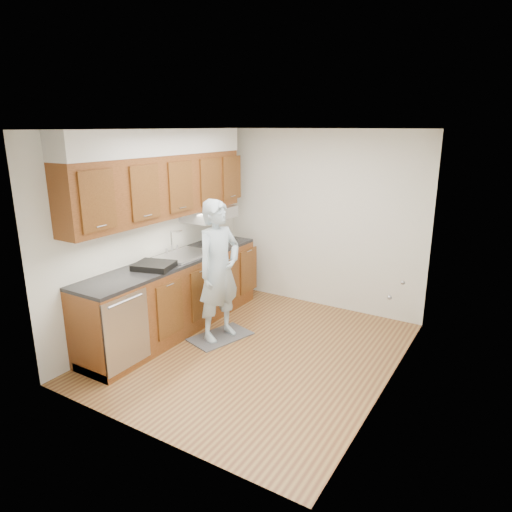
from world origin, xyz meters
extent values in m
plane|color=olive|center=(0.00, 0.00, 0.00)|extent=(3.50, 3.50, 0.00)
plane|color=white|center=(0.00, 0.00, 2.50)|extent=(3.50, 3.50, 0.00)
cube|color=silver|center=(-1.50, 0.00, 1.25)|extent=(0.02, 3.50, 2.50)
cube|color=silver|center=(1.50, 0.00, 1.25)|extent=(0.02, 3.50, 2.50)
cube|color=silver|center=(0.00, 1.75, 1.25)|extent=(3.00, 0.02, 2.50)
cube|color=brown|center=(-1.20, 0.00, 0.45)|extent=(0.60, 2.80, 0.90)
cube|color=black|center=(-1.21, 0.00, 0.92)|extent=(0.63, 2.80, 0.04)
cube|color=#B2B2B7|center=(-1.20, 0.20, 0.89)|extent=(0.48, 0.68, 0.14)
cube|color=#B2B2B7|center=(-1.20, 0.20, 0.94)|extent=(0.52, 0.72, 0.01)
cube|color=#B2B2B7|center=(-0.91, -1.10, 0.47)|extent=(0.03, 0.60, 0.80)
cube|color=brown|center=(-1.33, 0.00, 1.83)|extent=(0.33, 2.80, 0.75)
cube|color=silver|center=(-1.33, 0.00, 2.35)|extent=(0.35, 2.80, 0.30)
cube|color=#A5A5AA|center=(-1.27, 0.85, 1.37)|extent=(0.46, 0.75, 0.16)
cube|color=silver|center=(1.49, 0.30, 1.02)|extent=(0.02, 1.22, 2.05)
cube|color=slate|center=(-0.58, 0.09, 0.01)|extent=(0.64, 0.85, 0.01)
imported|color=#A4BAC7|center=(-0.58, 0.09, 0.98)|extent=(0.58, 0.76, 1.94)
imported|color=silver|center=(-1.13, 0.66, 1.08)|extent=(0.13, 0.13, 0.29)
imported|color=silver|center=(-1.06, 0.69, 1.03)|extent=(0.11, 0.12, 0.18)
imported|color=silver|center=(-1.14, 1.02, 1.01)|extent=(0.16, 0.16, 0.15)
cylinder|color=maroon|center=(-1.06, 0.58, 1.01)|extent=(0.08, 0.08, 0.13)
cube|color=black|center=(-1.14, -0.41, 0.97)|extent=(0.51, 0.46, 0.07)
camera|label=1|loc=(2.49, -4.11, 2.54)|focal=32.00mm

